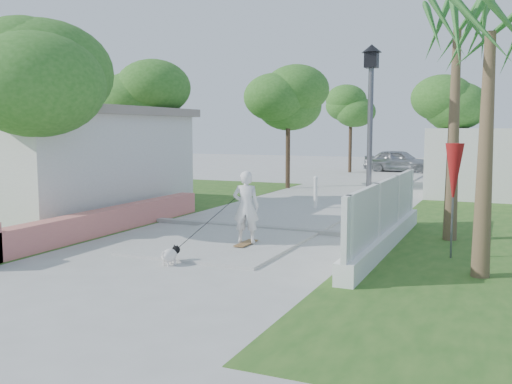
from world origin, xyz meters
The scene contains 20 objects.
ground centered at (0.00, 0.00, 0.00)m, with size 90.00×90.00×0.00m, color #B7B7B2.
path_strip centered at (0.00, 20.00, 0.03)m, with size 3.20×36.00×0.06m, color #B7B7B2.
curb centered at (0.00, 6.00, 0.05)m, with size 6.50×0.25×0.10m, color #999993.
grass_left centered at (-7.00, 8.00, 0.01)m, with size 8.00×20.00×0.01m, color #29571B.
pink_wall centered at (-3.30, 3.55, 0.31)m, with size 0.45×8.20×0.80m.
house_left centered at (-8.00, 6.00, 1.64)m, with size 8.40×7.40×3.23m.
lattice_fence centered at (3.40, 5.00, 0.54)m, with size 0.35×7.00×1.50m.
street_lamp centered at (2.90, 5.50, 2.43)m, with size 0.44×0.44×4.44m.
bollard centered at (0.20, 10.00, 0.58)m, with size 0.14×0.14×1.09m.
patio_umbrella centered at (4.80, 4.50, 1.69)m, with size 0.36×0.36×2.30m.
tree_left_near centered at (-4.48, 2.98, 3.82)m, with size 3.60×3.60×5.28m.
tree_left_mid centered at (-5.48, 8.48, 3.50)m, with size 3.20×3.20×4.85m.
tree_path_left centered at (-2.98, 15.98, 3.82)m, with size 3.40×3.40×5.23m.
tree_path_right centered at (3.22, 19.98, 3.49)m, with size 3.00×3.00×4.79m.
tree_path_far centered at (-2.78, 25.98, 3.82)m, with size 3.20×3.20×5.17m.
palm_far centered at (4.60, 6.50, 4.48)m, with size 1.80×1.80×5.30m.
palm_near centered at (5.40, 3.20, 3.95)m, with size 1.80×1.80×4.70m.
skateboarder centered at (0.30, 3.25, 0.75)m, with size 0.97×2.34×1.68m.
dog centered at (-0.05, 1.79, 0.20)m, with size 0.31×0.53×0.37m.
parked_car centered at (-0.07, 26.93, 0.69)m, with size 1.63×4.04×1.38m, color #A2A5A9.
Camera 1 is at (5.74, -7.30, 2.58)m, focal length 40.00 mm.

